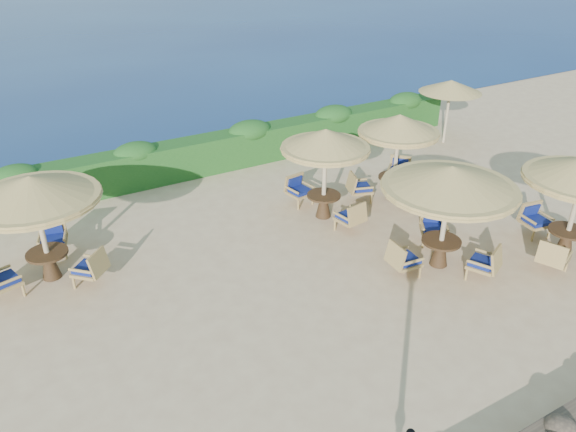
{
  "coord_description": "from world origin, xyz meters",
  "views": [
    {
      "loc": [
        -7.67,
        -9.42,
        7.63
      ],
      "look_at": [
        -1.66,
        0.87,
        1.3
      ],
      "focal_mm": 35.0,
      "sensor_mm": 36.0,
      "label": 1
    }
  ],
  "objects_px": {
    "cafe_set_3": "(325,154)",
    "cafe_set_4": "(398,142)",
    "cafe_set_2": "(36,205)",
    "cafe_set_0": "(449,192)",
    "extra_parasol": "(451,86)"
  },
  "relations": [
    {
      "from": "cafe_set_3",
      "to": "cafe_set_4",
      "type": "bearing_deg",
      "value": -0.6
    },
    {
      "from": "cafe_set_2",
      "to": "cafe_set_0",
      "type": "bearing_deg",
      "value": -26.85
    },
    {
      "from": "cafe_set_3",
      "to": "cafe_set_4",
      "type": "height_order",
      "value": "same"
    },
    {
      "from": "cafe_set_2",
      "to": "cafe_set_4",
      "type": "bearing_deg",
      "value": -4.13
    },
    {
      "from": "cafe_set_3",
      "to": "cafe_set_0",
      "type": "bearing_deg",
      "value": -73.29
    },
    {
      "from": "extra_parasol",
      "to": "cafe_set_2",
      "type": "xyz_separation_m",
      "value": [
        -14.71,
        -2.07,
        -0.22
      ]
    },
    {
      "from": "cafe_set_2",
      "to": "extra_parasol",
      "type": "bearing_deg",
      "value": 8.02
    },
    {
      "from": "extra_parasol",
      "to": "cafe_set_3",
      "type": "height_order",
      "value": "cafe_set_3"
    },
    {
      "from": "cafe_set_2",
      "to": "cafe_set_3",
      "type": "height_order",
      "value": "same"
    },
    {
      "from": "cafe_set_3",
      "to": "extra_parasol",
      "type": "bearing_deg",
      "value": 20.52
    },
    {
      "from": "cafe_set_2",
      "to": "cafe_set_4",
      "type": "relative_size",
      "value": 1.09
    },
    {
      "from": "cafe_set_0",
      "to": "cafe_set_2",
      "type": "xyz_separation_m",
      "value": [
        -8.41,
        4.26,
        -0.05
      ]
    },
    {
      "from": "cafe_set_0",
      "to": "cafe_set_2",
      "type": "height_order",
      "value": "same"
    },
    {
      "from": "extra_parasol",
      "to": "cafe_set_0",
      "type": "height_order",
      "value": "cafe_set_0"
    },
    {
      "from": "cafe_set_0",
      "to": "cafe_set_2",
      "type": "distance_m",
      "value": 9.43
    }
  ]
}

